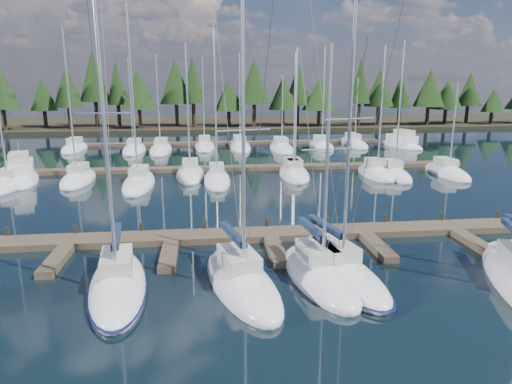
{
  "coord_description": "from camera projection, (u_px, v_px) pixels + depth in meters",
  "views": [
    {
      "loc": [
        -3.85,
        -8.96,
        9.74
      ],
      "look_at": [
        -0.36,
        22.0,
        1.95
      ],
      "focal_mm": 32.0,
      "sensor_mm": 36.0,
      "label": 1
    }
  ],
  "objects": [
    {
      "name": "front_sailboat_1",
      "position": [
        118.0,
        284.0,
        21.48
      ],
      "size": [
        3.76,
        8.88,
        15.1
      ],
      "color": "white",
      "rests_on": "ground"
    },
    {
      "name": "front_sailboat_2",
      "position": [
        241.0,
        281.0,
        21.81
      ],
      "size": [
        4.54,
        8.73,
        13.74
      ],
      "color": "white",
      "rests_on": "ground"
    },
    {
      "name": "back_sailboat_rows",
      "position": [
        232.0,
        159.0,
        55.04
      ],
      "size": [
        45.66,
        33.41,
        16.66
      ],
      "color": "white",
      "rests_on": "ground"
    },
    {
      "name": "main_dock",
      "position": [
        270.0,
        237.0,
        28.1
      ],
      "size": [
        44.0,
        6.13,
        0.9
      ],
      "color": "brown",
      "rests_on": "ground"
    },
    {
      "name": "ground",
      "position": [
        250.0,
        191.0,
        40.34
      ],
      "size": [
        260.0,
        260.0,
        0.0
      ],
      "primitive_type": "plane",
      "color": "black",
      "rests_on": "ground"
    },
    {
      "name": "far_shore",
      "position": [
        222.0,
        123.0,
        98.11
      ],
      "size": [
        220.0,
        30.0,
        0.6
      ],
      "primitive_type": "cube",
      "color": "black",
      "rests_on": "ground"
    },
    {
      "name": "front_sailboat_3",
      "position": [
        319.0,
        274.0,
        22.63
      ],
      "size": [
        3.72,
        8.04,
        12.0
      ],
      "color": "white",
      "rests_on": "ground"
    },
    {
      "name": "motor_yacht_left",
      "position": [
        21.0,
        176.0,
        44.44
      ],
      "size": [
        5.77,
        9.69,
        4.6
      ],
      "color": "white",
      "rests_on": "ground"
    },
    {
      "name": "back_docks",
      "position": [
        235.0,
        154.0,
        59.17
      ],
      "size": [
        50.0,
        21.8,
        0.4
      ],
      "color": "brown",
      "rests_on": "ground"
    },
    {
      "name": "front_sailboat_4",
      "position": [
        338.0,
        271.0,
        22.95
      ],
      "size": [
        4.86,
        9.15,
        14.43
      ],
      "color": "white",
      "rests_on": "ground"
    },
    {
      "name": "motor_yacht_right",
      "position": [
        401.0,
        144.0,
        66.47
      ],
      "size": [
        5.14,
        8.72,
        4.13
      ],
      "color": "white",
      "rests_on": "ground"
    },
    {
      "name": "tree_line",
      "position": [
        208.0,
        91.0,
        86.6
      ],
      "size": [
        183.77,
        11.51,
        14.16
      ],
      "color": "black",
      "rests_on": "far_shore"
    }
  ]
}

